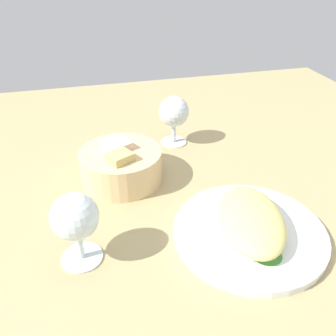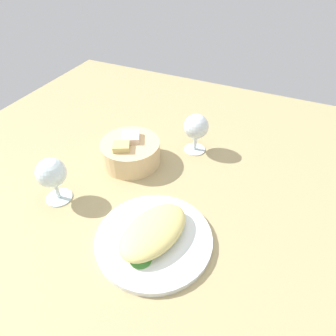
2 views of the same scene
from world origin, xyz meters
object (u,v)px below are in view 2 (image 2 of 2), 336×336
Objects in this scene: bread_basket at (130,151)px; wine_glass_far at (52,175)px; wine_glass_near at (196,128)px; plate at (154,239)px.

wine_glass_far is (-20.31, 9.20, 4.31)cm from bread_basket.
bread_basket is 22.71cm from wine_glass_far.
wine_glass_near is 40.84cm from wine_glass_far.
bread_basket is (22.10, 18.39, 2.86)cm from plate.
wine_glass_far is at bearing 86.29° from plate.
wine_glass_near is at bearing 6.08° from plate.
wine_glass_near is at bearing -48.82° from bread_basket.
plate is 28.56cm from wine_glass_far.
plate is 2.12× the size of wine_glass_far.
plate is 2.15× the size of wine_glass_near.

